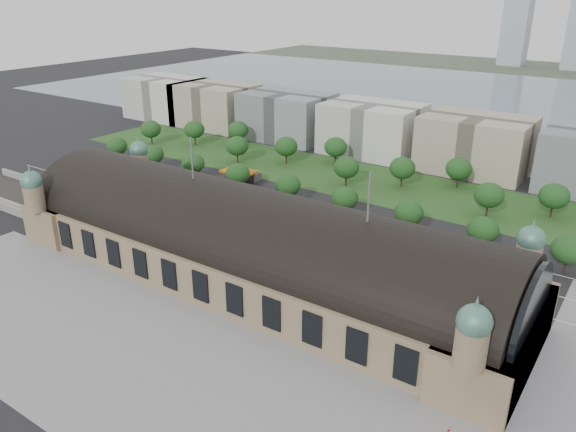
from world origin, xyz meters
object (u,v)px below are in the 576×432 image
Objects in this scene: petrol_station at (246,174)px; traffic_car_0 at (87,170)px; traffic_car_5 at (438,250)px; parked_car_4 at (214,219)px; parked_car_0 at (162,204)px; bus_mid at (318,242)px; traffic_car_6 at (494,290)px; parked_car_2 at (198,220)px; parked_car_3 at (167,205)px; bus_east at (335,248)px; bus_west at (321,244)px; parked_car_5 at (193,213)px; traffic_car_4 at (368,257)px; traffic_car_2 at (172,200)px; parked_car_1 at (175,210)px; parked_car_6 at (247,235)px; traffic_car_1 at (142,177)px.

petrol_station reaches higher than traffic_car_0.
traffic_car_5 is 76.15m from parked_car_4.
parked_car_0 reaches higher than traffic_car_0.
petrol_station reaches higher than parked_car_4.
bus_mid reaches higher than traffic_car_5.
traffic_car_0 is 0.83× the size of traffic_car_6.
parked_car_0 is 25.34m from parked_car_4.
parked_car_2 reaches higher than parked_car_3.
traffic_car_0 is 130.15m from bus_east.
traffic_car_5 is 0.84× the size of traffic_car_6.
parked_car_5 is at bearing 92.00° from bus_west.
traffic_car_4 is 10.57m from bus_east.
parked_car_5 is at bearing -93.99° from traffic_car_6.
traffic_car_5 is 37.13m from bus_mid.
traffic_car_5 is 0.92× the size of parked_car_5.
traffic_car_2 is at bearing 79.76° from traffic_car_0.
parked_car_0 is 8.56m from parked_car_1.
traffic_car_5 is (155.91, 10.89, -0.02)m from traffic_car_0.
bus_west is at bearing 76.69° from parked_car_6.
bus_east is (47.33, 2.00, 0.94)m from parked_car_4.
parked_car_1 is 0.49× the size of bus_east.
parked_car_1 is 1.33× the size of parked_car_4.
bus_west is (46.32, 5.81, 0.99)m from parked_car_2.
parked_car_2 is at bearing 36.79° from parked_car_5.
parked_car_4 is (-73.33, -20.53, -0.01)m from traffic_car_5.
traffic_car_0 is 0.92× the size of parked_car_0.
bus_west is at bearing 81.25° from traffic_car_0.
traffic_car_4 is 0.34× the size of bus_mid.
traffic_car_5 is at bearing 100.04° from traffic_car_2.
traffic_car_1 is 57.77m from parked_car_4.
bus_west is at bearing 73.63° from parked_car_2.
parked_car_6 is 29.98m from bus_east.
parked_car_1 is 59.38m from bus_west.
parked_car_5 is (7.95, -40.28, -2.26)m from petrol_station.
bus_west is at bearing 91.97° from bus_east.
traffic_car_2 is 1.04× the size of traffic_car_6.
parked_car_5 is at bearing -92.21° from traffic_car_4.
traffic_car_0 is 0.38× the size of bus_mid.
traffic_car_4 is 67.77m from parked_car_5.
parked_car_3 is 64.06m from bus_mid.
traffic_car_0 is at bearing -154.64° from petrol_station.
petrol_station is at bearing -121.22° from traffic_car_4.
bus_west reaches higher than parked_car_3.
bus_mid is (64.01, 2.30, 0.96)m from parked_car_3.
traffic_car_6 is 0.45× the size of bus_east.
traffic_car_4 is at bearing 60.37° from parked_car_1.
parked_car_0 is 43.48m from parked_car_6.
petrol_station is 75.67m from bus_east.
parked_car_1 is (8.38, -1.76, 0.02)m from parked_car_0.
traffic_car_5 is at bearing -58.57° from bus_mid.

